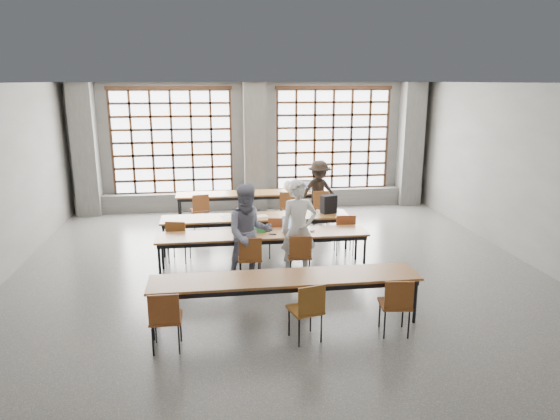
{
  "coord_description": "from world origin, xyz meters",
  "views": [
    {
      "loc": [
        -1.18,
        -8.51,
        3.54
      ],
      "look_at": [
        0.04,
        0.4,
        1.2
      ],
      "focal_mm": 32.0,
      "sensor_mm": 36.0,
      "label": 1
    }
  ],
  "objects_px": {
    "chair_back_left": "(200,207)",
    "laptop_front": "(291,227)",
    "phone": "(273,234)",
    "chair_front_left": "(250,255)",
    "plastic_bag": "(288,186)",
    "chair_near_left": "(165,315)",
    "chair_mid_left": "(178,237)",
    "chair_mid_right": "(345,230)",
    "backpack": "(329,204)",
    "desk_row_c": "(263,237)",
    "laptop_back": "(305,188)",
    "desk_row_a": "(254,195)",
    "chair_front_right": "(300,252)",
    "chair_back_right": "(320,203)",
    "desk_row_d": "(285,281)",
    "red_pouch": "(166,315)",
    "chair_back_mid": "(288,204)",
    "chair_mid_centre": "(278,233)",
    "green_box": "(260,230)",
    "chair_near_mid": "(308,306)",
    "student_female": "(249,233)",
    "desk_row_b": "(256,219)",
    "chair_near_right": "(396,301)",
    "student_male": "(299,230)",
    "student_back": "(319,192)",
    "mouse": "(312,231)"
  },
  "relations": [
    {
      "from": "desk_row_d",
      "to": "laptop_back",
      "type": "height_order",
      "value": "laptop_back"
    },
    {
      "from": "chair_back_left",
      "to": "chair_mid_right",
      "type": "height_order",
      "value": "same"
    },
    {
      "from": "chair_near_mid",
      "to": "desk_row_d",
      "type": "bearing_deg",
      "value": 109.36
    },
    {
      "from": "chair_near_left",
      "to": "desk_row_a",
      "type": "bearing_deg",
      "value": 74.78
    },
    {
      "from": "chair_mid_right",
      "to": "chair_near_right",
      "type": "distance_m",
      "value": 3.45
    },
    {
      "from": "desk_row_a",
      "to": "desk_row_b",
      "type": "distance_m",
      "value": 2.33
    },
    {
      "from": "chair_back_mid",
      "to": "desk_row_d",
      "type": "bearing_deg",
      "value": -99.12
    },
    {
      "from": "chair_mid_left",
      "to": "chair_front_right",
      "type": "distance_m",
      "value": 2.57
    },
    {
      "from": "chair_back_left",
      "to": "laptop_front",
      "type": "bearing_deg",
      "value": -57.62
    },
    {
      "from": "desk_row_c",
      "to": "chair_near_right",
      "type": "bearing_deg",
      "value": -60.57
    },
    {
      "from": "chair_back_mid",
      "to": "chair_back_right",
      "type": "xyz_separation_m",
      "value": [
        0.82,
        -0.0,
        0.0
      ]
    },
    {
      "from": "desk_row_c",
      "to": "laptop_back",
      "type": "height_order",
      "value": "laptop_back"
    },
    {
      "from": "plastic_bag",
      "to": "chair_near_left",
      "type": "bearing_deg",
      "value": -112.27
    },
    {
      "from": "student_female",
      "to": "chair_mid_left",
      "type": "bearing_deg",
      "value": 134.15
    },
    {
      "from": "backpack",
      "to": "chair_mid_right",
      "type": "bearing_deg",
      "value": -90.69
    },
    {
      "from": "chair_mid_right",
      "to": "green_box",
      "type": "distance_m",
      "value": 1.91
    },
    {
      "from": "chair_mid_centre",
      "to": "plastic_bag",
      "type": "relative_size",
      "value": 3.08
    },
    {
      "from": "chair_mid_left",
      "to": "student_female",
      "type": "bearing_deg",
      "value": -39.92
    },
    {
      "from": "chair_mid_left",
      "to": "mouse",
      "type": "relative_size",
      "value": 8.98
    },
    {
      "from": "chair_front_right",
      "to": "chair_near_right",
      "type": "relative_size",
      "value": 1.0
    },
    {
      "from": "desk_row_d",
      "to": "red_pouch",
      "type": "relative_size",
      "value": 20.0
    },
    {
      "from": "green_box",
      "to": "red_pouch",
      "type": "distance_m",
      "value": 3.23
    },
    {
      "from": "chair_near_right",
      "to": "student_back",
      "type": "relative_size",
      "value": 0.55
    },
    {
      "from": "chair_back_right",
      "to": "desk_row_a",
      "type": "bearing_deg",
      "value": 158.56
    },
    {
      "from": "chair_back_left",
      "to": "chair_mid_centre",
      "type": "xyz_separation_m",
      "value": [
        1.61,
        -2.33,
        0.0
      ]
    },
    {
      "from": "chair_back_mid",
      "to": "chair_front_left",
      "type": "height_order",
      "value": "same"
    },
    {
      "from": "phone",
      "to": "backpack",
      "type": "distance_m",
      "value": 1.99
    },
    {
      "from": "chair_mid_right",
      "to": "desk_row_c",
      "type": "bearing_deg",
      "value": -160.63
    },
    {
      "from": "chair_mid_right",
      "to": "student_back",
      "type": "xyz_separation_m",
      "value": [
        -0.02,
        2.46,
        0.27
      ]
    },
    {
      "from": "green_box",
      "to": "chair_mid_left",
      "type": "bearing_deg",
      "value": 161.16
    },
    {
      "from": "desk_row_b",
      "to": "phone",
      "type": "bearing_deg",
      "value": -81.41
    },
    {
      "from": "red_pouch",
      "to": "student_male",
      "type": "bearing_deg",
      "value": 45.65
    },
    {
      "from": "mouse",
      "to": "desk_row_a",
      "type": "bearing_deg",
      "value": 102.62
    },
    {
      "from": "laptop_back",
      "to": "green_box",
      "type": "xyz_separation_m",
      "value": [
        -1.56,
        -3.6,
        -0.02
      ]
    },
    {
      "from": "chair_mid_centre",
      "to": "chair_mid_left",
      "type": "bearing_deg",
      "value": 179.95
    },
    {
      "from": "chair_mid_right",
      "to": "green_box",
      "type": "xyz_separation_m",
      "value": [
        -1.82,
        -0.54,
        0.24
      ]
    },
    {
      "from": "desk_row_c",
      "to": "chair_front_right",
      "type": "xyz_separation_m",
      "value": [
        0.6,
        -0.63,
        -0.13
      ]
    },
    {
      "from": "chair_mid_left",
      "to": "chair_mid_right",
      "type": "bearing_deg",
      "value": -0.03
    },
    {
      "from": "desk_row_d",
      "to": "chair_back_mid",
      "type": "distance_m",
      "value": 5.21
    },
    {
      "from": "chair_near_mid",
      "to": "student_female",
      "type": "height_order",
      "value": "student_female"
    },
    {
      "from": "desk_row_c",
      "to": "chair_near_right",
      "type": "height_order",
      "value": "chair_near_right"
    },
    {
      "from": "green_box",
      "to": "phone",
      "type": "height_order",
      "value": "green_box"
    },
    {
      "from": "chair_back_left",
      "to": "phone",
      "type": "xyz_separation_m",
      "value": [
        1.42,
        -3.05,
        0.2
      ]
    },
    {
      "from": "desk_row_b",
      "to": "chair_back_left",
      "type": "relative_size",
      "value": 4.55
    },
    {
      "from": "student_male",
      "to": "phone",
      "type": "relative_size",
      "value": 14.18
    },
    {
      "from": "desk_row_c",
      "to": "chair_mid_left",
      "type": "relative_size",
      "value": 4.55
    },
    {
      "from": "chair_mid_right",
      "to": "chair_back_mid",
      "type": "bearing_deg",
      "value": 109.8
    },
    {
      "from": "phone",
      "to": "chair_front_left",
      "type": "bearing_deg",
      "value": -132.25
    },
    {
      "from": "desk_row_a",
      "to": "chair_near_left",
      "type": "height_order",
      "value": "chair_near_left"
    },
    {
      "from": "chair_near_left",
      "to": "chair_near_right",
      "type": "relative_size",
      "value": 1.0
    }
  ]
}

